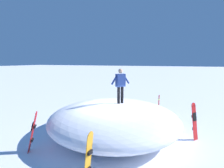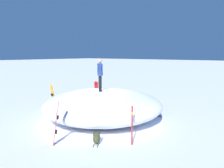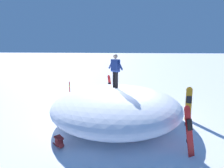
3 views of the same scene
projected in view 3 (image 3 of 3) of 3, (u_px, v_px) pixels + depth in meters
The scene contains 9 objects.
ground at pixel (124, 121), 8.39m from camera, with size 240.00×240.00×0.00m, color white.
snow_mound at pixel (116, 105), 8.42m from camera, with size 6.41×6.26×1.61m, color white.
snowboarder_standing at pixel (115, 69), 8.36m from camera, with size 0.83×0.73×1.69m.
snowboard_primary_upright at pixel (110, 86), 12.09m from camera, with size 0.39×0.39×1.74m.
snowboard_secondary_upright at pixel (189, 103), 8.49m from camera, with size 0.32×0.25×1.69m.
snowboard_tertiary_upright at pixel (189, 130), 5.69m from camera, with size 0.44×0.50×1.69m.
backpack_near at pixel (59, 142), 6.18m from camera, with size 0.62×0.58×0.40m.
backpack_far at pixel (91, 99), 11.39m from camera, with size 0.49×0.58×0.47m.
trail_marker_pole at pixel (70, 93), 10.61m from camera, with size 0.10×0.10×1.55m.
Camera 3 is at (0.43, -7.82, 3.58)m, focal length 27.00 mm.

